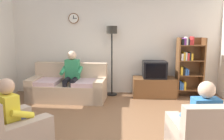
{
  "coord_description": "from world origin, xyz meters",
  "views": [
    {
      "loc": [
        0.19,
        -3.81,
        1.78
      ],
      "look_at": [
        -0.02,
        0.98,
        0.93
      ],
      "focal_mm": 37.56,
      "sensor_mm": 36.0,
      "label": 1
    }
  ],
  "objects_px": {
    "tv_stand": "(154,87)",
    "armchair_near_window": "(10,136)",
    "person_in_right_armchair": "(202,117)",
    "couch": "(68,87)",
    "tv": "(155,70)",
    "bookshelf": "(188,65)",
    "person_on_couch": "(71,73)",
    "person_in_left_armchair": "(15,113)",
    "floor_lamp": "(112,41)"
  },
  "relations": [
    {
      "from": "couch",
      "to": "tv",
      "type": "distance_m",
      "value": 2.27
    },
    {
      "from": "armchair_near_window",
      "to": "person_in_right_armchair",
      "type": "bearing_deg",
      "value": 0.67
    },
    {
      "from": "floor_lamp",
      "to": "person_on_couch",
      "type": "bearing_deg",
      "value": -150.12
    },
    {
      "from": "person_in_left_armchair",
      "to": "bookshelf",
      "type": "bearing_deg",
      "value": 43.55
    },
    {
      "from": "person_on_couch",
      "to": "person_in_left_armchair",
      "type": "xyz_separation_m",
      "value": [
        -0.26,
        -2.54,
        -0.09
      ]
    },
    {
      "from": "couch",
      "to": "tv_stand",
      "type": "xyz_separation_m",
      "value": [
        2.21,
        0.35,
        -0.06
      ]
    },
    {
      "from": "person_on_couch",
      "to": "tv",
      "type": "bearing_deg",
      "value": 11.75
    },
    {
      "from": "tv_stand",
      "to": "armchair_near_window",
      "type": "distance_m",
      "value": 3.9
    },
    {
      "from": "tv",
      "to": "armchair_near_window",
      "type": "distance_m",
      "value": 3.9
    },
    {
      "from": "tv",
      "to": "person_in_right_armchair",
      "type": "height_order",
      "value": "person_in_right_armchair"
    },
    {
      "from": "couch",
      "to": "tv",
      "type": "height_order",
      "value": "tv"
    },
    {
      "from": "couch",
      "to": "bookshelf",
      "type": "height_order",
      "value": "bookshelf"
    },
    {
      "from": "couch",
      "to": "floor_lamp",
      "type": "height_order",
      "value": "floor_lamp"
    },
    {
      "from": "couch",
      "to": "tv_stand",
      "type": "distance_m",
      "value": 2.24
    },
    {
      "from": "floor_lamp",
      "to": "person_in_right_armchair",
      "type": "bearing_deg",
      "value": -66.66
    },
    {
      "from": "person_on_couch",
      "to": "person_in_right_armchair",
      "type": "bearing_deg",
      "value": -47.94
    },
    {
      "from": "tv_stand",
      "to": "armchair_near_window",
      "type": "height_order",
      "value": "armchair_near_window"
    },
    {
      "from": "tv",
      "to": "person_in_left_armchair",
      "type": "xyz_separation_m",
      "value": [
        -2.35,
        -2.97,
        -0.12
      ]
    },
    {
      "from": "person_in_right_armchair",
      "to": "couch",
      "type": "bearing_deg",
      "value": 132.29
    },
    {
      "from": "tv_stand",
      "to": "person_in_left_armchair",
      "type": "height_order",
      "value": "person_in_left_armchair"
    },
    {
      "from": "couch",
      "to": "armchair_near_window",
      "type": "distance_m",
      "value": 2.72
    },
    {
      "from": "armchair_near_window",
      "to": "couch",
      "type": "bearing_deg",
      "value": 85.92
    },
    {
      "from": "bookshelf",
      "to": "armchair_near_window",
      "type": "height_order",
      "value": "bookshelf"
    },
    {
      "from": "bookshelf",
      "to": "floor_lamp",
      "type": "relative_size",
      "value": 0.86
    },
    {
      "from": "armchair_near_window",
      "to": "person_on_couch",
      "type": "distance_m",
      "value": 2.66
    },
    {
      "from": "armchair_near_window",
      "to": "person_in_right_armchair",
      "type": "distance_m",
      "value": 2.66
    },
    {
      "from": "couch",
      "to": "person_in_right_armchair",
      "type": "height_order",
      "value": "person_in_right_armchair"
    },
    {
      "from": "floor_lamp",
      "to": "armchair_near_window",
      "type": "distance_m",
      "value": 3.61
    },
    {
      "from": "tv_stand",
      "to": "person_in_left_armchair",
      "type": "relative_size",
      "value": 0.98
    },
    {
      "from": "tv_stand",
      "to": "tv",
      "type": "xyz_separation_m",
      "value": [
        0.0,
        -0.02,
        0.47
      ]
    },
    {
      "from": "tv",
      "to": "armchair_near_window",
      "type": "xyz_separation_m",
      "value": [
        -2.4,
        -3.04,
        -0.44
      ]
    },
    {
      "from": "tv",
      "to": "floor_lamp",
      "type": "bearing_deg",
      "value": 173.7
    },
    {
      "from": "tv",
      "to": "bookshelf",
      "type": "bearing_deg",
      "value": 6.12
    },
    {
      "from": "tv",
      "to": "person_in_left_armchair",
      "type": "distance_m",
      "value": 3.79
    },
    {
      "from": "couch",
      "to": "person_in_right_armchair",
      "type": "distance_m",
      "value": 3.64
    },
    {
      "from": "bookshelf",
      "to": "person_in_right_armchair",
      "type": "bearing_deg",
      "value": -101.7
    },
    {
      "from": "person_on_couch",
      "to": "person_in_right_armchair",
      "type": "height_order",
      "value": "person_on_couch"
    },
    {
      "from": "tv_stand",
      "to": "person_in_right_armchair",
      "type": "distance_m",
      "value": 3.06
    },
    {
      "from": "floor_lamp",
      "to": "person_in_right_armchair",
      "type": "height_order",
      "value": "floor_lamp"
    },
    {
      "from": "tv",
      "to": "armchair_near_window",
      "type": "bearing_deg",
      "value": -128.31
    },
    {
      "from": "bookshelf",
      "to": "couch",
      "type": "bearing_deg",
      "value": -172.27
    },
    {
      "from": "person_in_left_armchair",
      "to": "couch",
      "type": "bearing_deg",
      "value": 87.0
    },
    {
      "from": "bookshelf",
      "to": "person_in_left_armchair",
      "type": "relative_size",
      "value": 1.41
    },
    {
      "from": "person_in_right_armchair",
      "to": "person_on_couch",
      "type": "bearing_deg",
      "value": 132.06
    },
    {
      "from": "tv",
      "to": "person_on_couch",
      "type": "bearing_deg",
      "value": -168.25
    },
    {
      "from": "floor_lamp",
      "to": "person_in_left_armchair",
      "type": "distance_m",
      "value": 3.44
    },
    {
      "from": "bookshelf",
      "to": "person_on_couch",
      "type": "distance_m",
      "value": 3.02
    },
    {
      "from": "couch",
      "to": "person_in_right_armchair",
      "type": "bearing_deg",
      "value": -47.71
    },
    {
      "from": "person_on_couch",
      "to": "person_in_left_armchair",
      "type": "bearing_deg",
      "value": -95.8
    },
    {
      "from": "tv_stand",
      "to": "person_on_couch",
      "type": "height_order",
      "value": "person_on_couch"
    }
  ]
}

